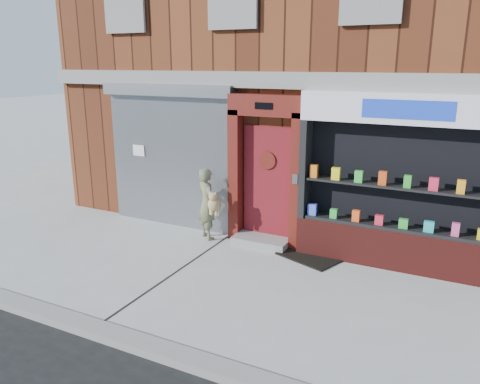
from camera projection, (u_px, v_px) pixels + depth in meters
The scene contains 8 objects.
ground at pixel (261, 289), 7.42m from camera, with size 80.00×80.00×0.00m, color #9E9E99.
curb at pixel (187, 359), 5.55m from camera, with size 60.00×0.30×0.12m, color gray.
building at pixel (362, 40), 11.51m from camera, with size 12.00×8.16×8.00m.
shutter_bay at pixel (170, 148), 9.91m from camera, with size 3.10×0.30×3.04m.
red_door_bay at pixel (266, 171), 8.95m from camera, with size 1.52×0.58×2.90m.
pharmacy_bay at pixel (401, 191), 7.86m from camera, with size 3.50×0.41×3.00m.
woman at pixel (208, 204), 9.35m from camera, with size 0.70×0.58×1.45m.
doormat at pixel (310, 256), 8.62m from camera, with size 1.08×0.76×0.03m, color black.
Camera 1 is at (2.72, -6.17, 3.46)m, focal length 35.00 mm.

